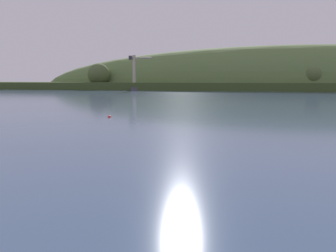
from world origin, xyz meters
TOP-DOWN VIEW (x-y plane):
  - far_shoreline_hill at (47.23, 242.52)m, footprint 459.66×106.88m
  - dockside_crane at (-45.29, 211.33)m, footprint 14.39×5.63m
  - mooring_buoy_far_upstream at (-9.47, 60.53)m, footprint 0.65×0.65m

SIDE VIEW (x-z plane):
  - mooring_buoy_far_upstream at x=-9.47m, z-range -0.36..0.36m
  - far_shoreline_hill at x=47.23m, z-range -29.15..29.66m
  - dockside_crane at x=-45.29m, z-range -0.28..21.39m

